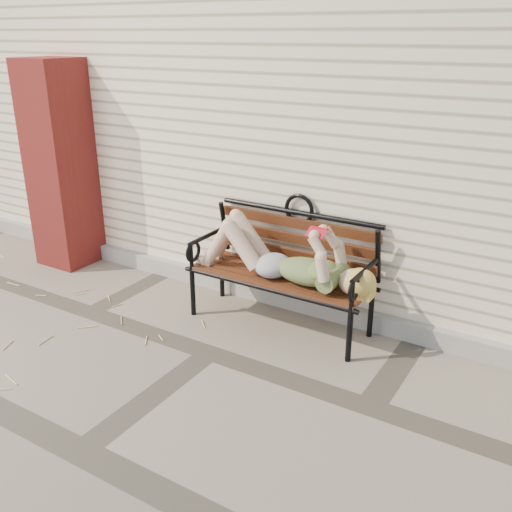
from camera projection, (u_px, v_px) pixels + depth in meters
The scene contains 6 objects.
ground at pixel (210, 353), 4.22m from camera, with size 80.00×80.00×0.00m, color gray.
house_wall at pixel (371, 104), 6.05m from camera, with size 8.00×4.00×3.00m, color #F4E1BF.
foundation_strip at pixel (275, 296), 4.96m from camera, with size 8.00×0.10×0.15m, color gray.
brick_pillar at pixel (61, 165), 5.57m from camera, with size 0.50×0.50×2.00m, color #A52A25.
garden_bench at pixel (285, 255), 4.50m from camera, with size 1.58×0.63×1.02m.
reading_woman at pixel (279, 256), 4.38m from camera, with size 1.49×0.34×0.47m.
Camera 1 is at (2.21, -2.94, 2.22)m, focal length 40.00 mm.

